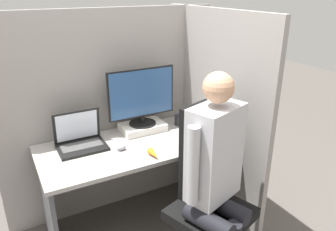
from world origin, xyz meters
TOP-DOWN VIEW (x-y plane):
  - cubicle_panel_back at (0.00, 0.70)m, footprint 1.84×0.05m
  - cubicle_panel_right at (0.69, 0.27)m, footprint 0.04×1.31m
  - desk at (0.00, 0.34)m, footprint 1.34×0.68m
  - paper_box at (0.19, 0.53)m, footprint 0.35×0.23m
  - monitor at (0.19, 0.53)m, footprint 0.55×0.22m
  - laptop at (-0.33, 0.48)m, footprint 0.34×0.25m
  - mouse at (-0.09, 0.28)m, footprint 0.07×0.04m
  - stapler at (0.57, 0.39)m, footprint 0.05×0.13m
  - carrot_toy at (0.07, 0.08)m, footprint 0.05×0.14m
  - office_chair at (0.31, -0.23)m, footprint 0.59×0.63m
  - person at (0.26, -0.39)m, footprint 0.46×0.48m
  - coffee_mug at (0.52, 0.49)m, footprint 0.09×0.09m

SIDE VIEW (x-z plane):
  - desk at x=0.00m, z-range 0.18..0.91m
  - office_chair at x=0.31m, z-range 0.01..1.15m
  - mouse at x=-0.09m, z-range 0.73..0.77m
  - stapler at x=0.57m, z-range 0.73..0.77m
  - carrot_toy at x=0.07m, z-range 0.73..0.78m
  - paper_box at x=0.19m, z-range 0.73..0.79m
  - coffee_mug at x=0.52m, z-range 0.73..0.81m
  - laptop at x=-0.33m, z-range 0.65..0.91m
  - person at x=0.26m, z-range 0.11..1.51m
  - cubicle_panel_right at x=0.69m, z-range 0.00..1.69m
  - cubicle_panel_back at x=0.00m, z-range 0.00..1.69m
  - monitor at x=0.19m, z-range 0.79..1.25m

